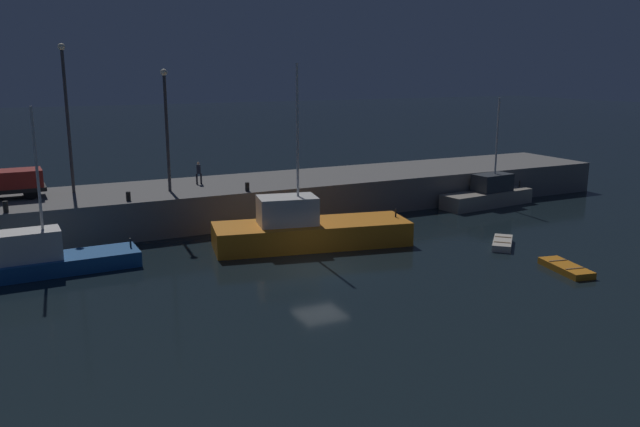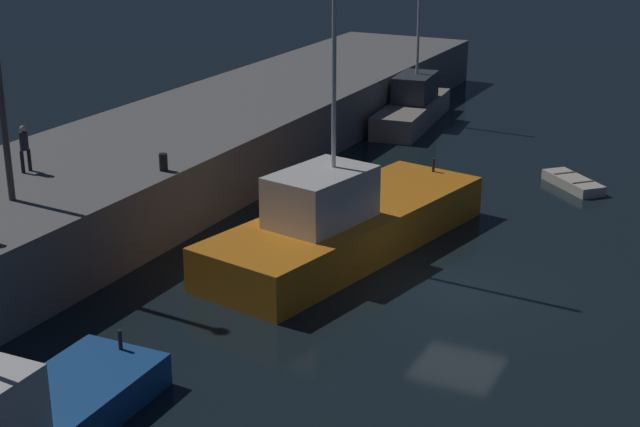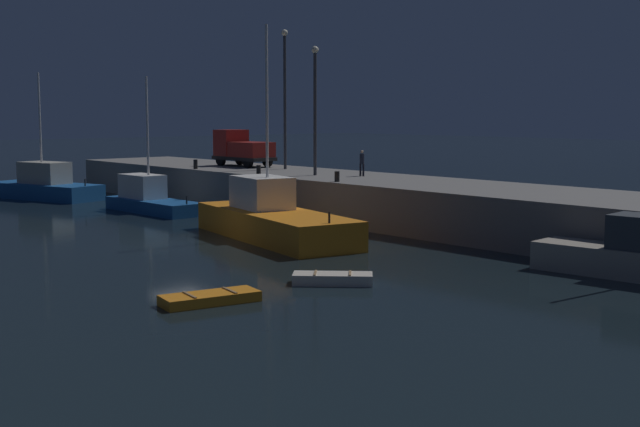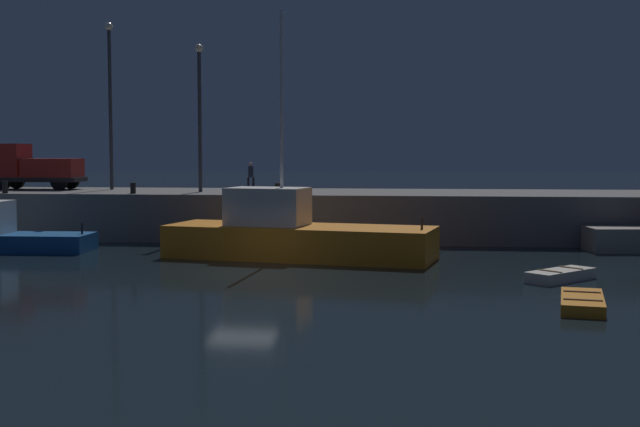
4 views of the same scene
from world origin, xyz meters
The scene contains 14 objects.
ground_plane centered at (0.00, 0.00, 0.00)m, with size 320.00×320.00×0.00m, color black.
pier_quay centered at (0.00, 13.50, 1.21)m, with size 60.18×7.72×2.42m.
fishing_boat_blue centered at (1.38, 4.46, 0.97)m, with size 11.92×5.68×10.53m.
fishing_boat_white centered at (-12.73, 5.63, 0.83)m, with size 8.08×2.60×8.46m.
fishing_trawler_green centered at (-24.87, 3.89, 0.93)m, with size 9.78×5.67×9.09m.
dinghy_orange_near centered at (11.60, -0.74, 0.20)m, with size 2.77×2.81×0.43m.
rowboat_white_mid centered at (11.29, -5.87, 0.17)m, with size 1.77×3.38×0.39m.
lamp_post_west centered at (-10.43, 14.76, 7.78)m, with size 0.44×0.44×9.33m.
lamp_post_east centered at (-4.75, 12.54, 6.98)m, with size 0.44×0.44×7.78m.
utility_truck centered at (-14.87, 14.34, 3.66)m, with size 5.11×2.12×2.58m.
dockworker centered at (-2.34, 14.19, 3.31)m, with size 0.41×0.31×1.55m.
bollard_west centered at (-7.75, 10.47, 2.70)m, with size 0.28×0.28×0.56m, color black.
bollard_central centered at (-0.24, 10.25, 2.71)m, with size 0.28×0.28×0.58m, color black.
bollard_east centered at (-14.44, 10.15, 2.74)m, with size 0.28×0.28×0.64m, color black.
Camera 3 is at (33.84, -20.78, 6.20)m, focal length 46.89 mm.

